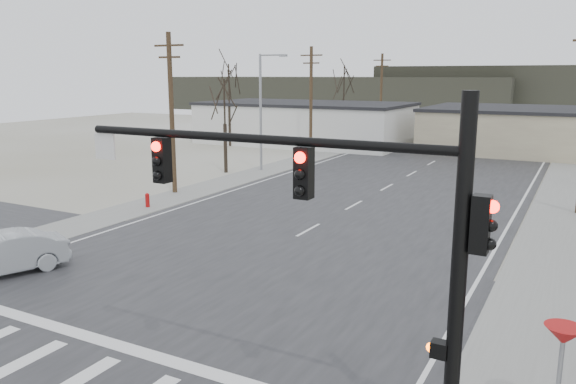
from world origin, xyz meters
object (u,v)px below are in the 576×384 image
Objects in this scene: fire_hydrant at (147,200)px; sedan_crossing at (1,255)px; traffic_signal_mast at (356,227)px; car_far_b at (482,131)px; car_far_a at (456,140)px.

sedan_crossing reaches higher than fire_hydrant.
traffic_signal_mast is at bearing 11.26° from sedan_crossing.
fire_hydrant is 0.18× the size of sedan_crossing.
fire_hydrant is 49.36m from car_far_b.
traffic_signal_mast is 2.38× the size of car_far_b.
traffic_signal_mast is 10.29× the size of fire_hydrant.
car_far_b is at bearing -80.89° from car_far_a.
traffic_signal_mast is 1.90× the size of sedan_crossing.
sedan_crossing is (-15.39, 3.20, -3.85)m from traffic_signal_mast.
fire_hydrant is 11.33m from sedan_crossing.
traffic_signal_mast is at bearing -81.37° from car_far_b.
traffic_signal_mast reaches higher than car_far_b.
sedan_crossing is (2.70, -11.00, 0.37)m from fire_hydrant.
car_far_b is (7.60, 59.27, -0.14)m from sedan_crossing.
car_far_a is (7.03, 47.09, -0.10)m from sedan_crossing.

